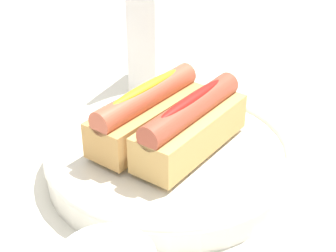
% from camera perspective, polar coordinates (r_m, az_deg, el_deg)
% --- Properties ---
extents(ground_plane, '(2.40, 2.40, 0.00)m').
position_cam_1_polar(ground_plane, '(0.58, 0.21, -4.92)').
color(ground_plane, silver).
extents(serving_bowl, '(0.27, 0.27, 0.04)m').
position_cam_1_polar(serving_bowl, '(0.57, 0.00, -3.16)').
color(serving_bowl, silver).
rests_on(serving_bowl, ground_plane).
extents(hotdog_front, '(0.16, 0.09, 0.06)m').
position_cam_1_polar(hotdog_front, '(0.54, 2.47, -0.09)').
color(hotdog_front, tan).
rests_on(hotdog_front, serving_bowl).
extents(hotdog_back, '(0.16, 0.09, 0.06)m').
position_cam_1_polar(hotdog_back, '(0.56, -2.35, 1.46)').
color(hotdog_back, tan).
rests_on(hotdog_back, serving_bowl).
extents(napkin_box, '(0.11, 0.05, 0.15)m').
position_cam_1_polar(napkin_box, '(0.75, -0.95, 9.98)').
color(napkin_box, white).
rests_on(napkin_box, ground_plane).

